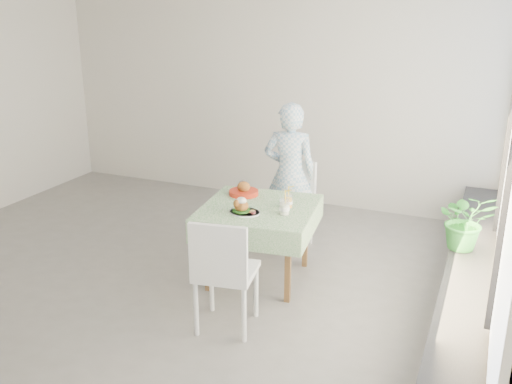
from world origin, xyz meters
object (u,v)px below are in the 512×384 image
at_px(chair_near, 226,294).
at_px(main_dish, 243,208).
at_px(diner, 290,175).
at_px(chair_far, 288,221).
at_px(juice_cup_orange, 288,202).
at_px(potted_plant, 466,220).
at_px(cafe_table, 259,234).

height_order(chair_near, main_dish, chair_near).
bearing_deg(diner, main_dish, 80.96).
bearing_deg(main_dish, chair_far, 86.91).
bearing_deg(chair_near, diner, 93.97).
xyz_separation_m(juice_cup_orange, potted_plant, (1.56, 0.25, -0.04)).
bearing_deg(cafe_table, chair_near, -83.77).
bearing_deg(chair_near, cafe_table, 96.23).
relative_size(chair_near, diner, 0.62).
height_order(diner, main_dish, diner).
bearing_deg(main_dish, cafe_table, 73.67).
bearing_deg(diner, chair_far, 98.05).
bearing_deg(main_dish, juice_cup_orange, 42.65).
xyz_separation_m(cafe_table, main_dish, (-0.06, -0.22, 0.33)).
xyz_separation_m(chair_near, main_dish, (-0.16, 0.70, 0.49)).
height_order(cafe_table, chair_far, chair_far).
height_order(chair_far, potted_plant, potted_plant).
xyz_separation_m(chair_near, juice_cup_orange, (0.16, 1.00, 0.50)).
relative_size(chair_far, potted_plant, 1.78).
distance_m(juice_cup_orange, potted_plant, 1.58).
relative_size(chair_far, chair_near, 0.96).
height_order(chair_far, chair_near, chair_near).
height_order(chair_far, main_dish, chair_far).
relative_size(chair_near, potted_plant, 1.86).
distance_m(cafe_table, main_dish, 0.40).
distance_m(chair_far, diner, 0.51).
relative_size(main_dish, juice_cup_orange, 1.16).
distance_m(diner, main_dish, 1.15).
xyz_separation_m(chair_far, diner, (-0.02, 0.08, 0.50)).
relative_size(cafe_table, chair_near, 1.17).
height_order(chair_near, diner, diner).
relative_size(chair_near, main_dish, 3.37).
bearing_deg(chair_far, chair_near, -86.55).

